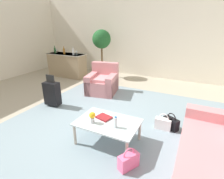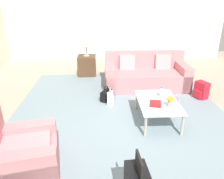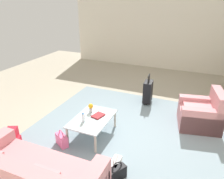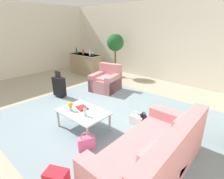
# 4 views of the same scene
# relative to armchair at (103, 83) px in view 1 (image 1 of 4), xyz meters

# --- Properties ---
(ground_plane) EXTENTS (12.00, 12.00, 0.00)m
(ground_plane) POSITION_rel_armchair_xyz_m (0.91, -1.67, -0.30)
(ground_plane) COLOR #A89E89
(wall_back) EXTENTS (10.24, 0.12, 3.10)m
(wall_back) POSITION_rel_armchair_xyz_m (0.91, 2.39, 1.25)
(wall_back) COLOR silver
(wall_back) RESTS_ON ground
(area_rug) EXTENTS (5.20, 4.40, 0.01)m
(area_rug) POSITION_rel_armchair_xyz_m (1.51, -1.47, -0.30)
(area_rug) COLOR gray
(area_rug) RESTS_ON ground
(armchair) EXTENTS (1.01, 1.04, 0.90)m
(armchair) POSITION_rel_armchair_xyz_m (0.00, 0.00, 0.00)
(armchair) COLOR #C67F84
(armchair) RESTS_ON ground
(coffee_table) EXTENTS (1.09, 0.74, 0.43)m
(coffee_table) POSITION_rel_armchair_xyz_m (1.31, -2.17, 0.08)
(coffee_table) COLOR silver
(coffee_table) RESTS_ON ground
(water_bottle) EXTENTS (0.06, 0.06, 0.20)m
(water_bottle) POSITION_rel_armchair_xyz_m (1.51, -2.27, 0.22)
(water_bottle) COLOR silver
(water_bottle) RESTS_ON coffee_table
(coffee_table_book) EXTENTS (0.30, 0.26, 0.03)m
(coffee_table_book) POSITION_rel_armchair_xyz_m (1.19, -2.09, 0.14)
(coffee_table_book) COLOR maroon
(coffee_table_book) RESTS_ON coffee_table
(flower_vase) EXTENTS (0.11, 0.11, 0.21)m
(flower_vase) POSITION_rel_armchair_xyz_m (1.09, -2.32, 0.25)
(flower_vase) COLOR #B2B7BC
(flower_vase) RESTS_ON coffee_table
(bar_console) EXTENTS (1.58, 0.62, 0.92)m
(bar_console) POSITION_rel_armchair_xyz_m (-2.19, 0.93, 0.17)
(bar_console) COLOR #937F60
(bar_console) RESTS_ON ground
(wine_glass_leftmost) EXTENTS (0.08, 0.08, 0.15)m
(wine_glass_leftmost) POSITION_rel_armchair_xyz_m (-2.73, 0.97, 0.73)
(wine_glass_leftmost) COLOR silver
(wine_glass_leftmost) RESTS_ON bar_console
(wine_glass_left_of_centre) EXTENTS (0.08, 0.08, 0.15)m
(wine_glass_left_of_centre) POSITION_rel_armchair_xyz_m (-1.65, 0.91, 0.73)
(wine_glass_left_of_centre) COLOR silver
(wine_glass_left_of_centre) RESTS_ON bar_console
(wine_bottle_green) EXTENTS (0.07, 0.07, 0.30)m
(wine_bottle_green) POSITION_rel_armchair_xyz_m (-2.64, 0.81, 0.74)
(wine_bottle_green) COLOR #194C23
(wine_bottle_green) RESTS_ON bar_console
(wine_bottle_amber) EXTENTS (0.07, 0.07, 0.30)m
(wine_bottle_amber) POSITION_rel_armchair_xyz_m (-2.17, 0.81, 0.74)
(wine_bottle_amber) COLOR brown
(wine_bottle_amber) RESTS_ON bar_console
(wine_bottle_clear) EXTENTS (0.07, 0.07, 0.30)m
(wine_bottle_clear) POSITION_rel_armchair_xyz_m (-1.73, 0.81, 0.74)
(wine_bottle_clear) COLOR silver
(wine_bottle_clear) RESTS_ON bar_console
(suitcase_black) EXTENTS (0.42, 0.25, 0.85)m
(suitcase_black) POSITION_rel_armchair_xyz_m (-0.69, -1.47, 0.06)
(suitcase_black) COLOR black
(suitcase_black) RESTS_ON ground
(handbag_white) EXTENTS (0.32, 0.14, 0.36)m
(handbag_white) POSITION_rel_armchair_xyz_m (2.13, -1.30, -0.17)
(handbag_white) COLOR white
(handbag_white) RESTS_ON ground
(handbag_pink) EXTENTS (0.28, 0.35, 0.36)m
(handbag_pink) POSITION_rel_armchair_xyz_m (1.88, -2.58, -0.17)
(handbag_pink) COLOR pink
(handbag_pink) RESTS_ON ground
(handbag_black) EXTENTS (0.35, 0.28, 0.36)m
(handbag_black) POSITION_rel_armchair_xyz_m (2.28, -1.21, -0.17)
(handbag_black) COLOR black
(handbag_black) RESTS_ON ground
(potted_ficus) EXTENTS (0.72, 0.72, 1.85)m
(potted_ficus) POSITION_rel_armchair_xyz_m (-0.89, 1.53, 1.02)
(potted_ficus) COLOR #84664C
(potted_ficus) RESTS_ON ground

